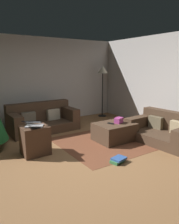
% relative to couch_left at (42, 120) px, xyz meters
% --- Properties ---
extents(ground_plane, '(6.40, 6.40, 0.00)m').
position_rel_couch_left_xyz_m(ground_plane, '(-0.16, -2.25, -0.29)').
color(ground_plane, brown).
extents(rear_partition, '(6.40, 0.12, 2.60)m').
position_rel_couch_left_xyz_m(rear_partition, '(-0.16, 0.89, 1.01)').
color(rear_partition, '#BCB7B2').
rests_on(rear_partition, ground_plane).
extents(couch_left, '(1.83, 0.95, 0.76)m').
position_rel_couch_left_xyz_m(couch_left, '(0.00, 0.00, 0.00)').
color(couch_left, '#473323').
rests_on(couch_left, ground_plane).
extents(couch_right, '(1.08, 1.58, 0.68)m').
position_rel_couch_left_xyz_m(couch_right, '(2.09, -2.43, -0.03)').
color(couch_right, '#473323').
rests_on(couch_right, ground_plane).
extents(ottoman, '(0.90, 0.71, 0.42)m').
position_rel_couch_left_xyz_m(ottoman, '(1.13, -1.76, -0.08)').
color(ottoman, '#473323').
rests_on(ottoman, ground_plane).
extents(gift_box, '(0.25, 0.21, 0.13)m').
position_rel_couch_left_xyz_m(gift_box, '(1.23, -1.78, 0.20)').
color(gift_box, '#B23F8C').
rests_on(gift_box, ottoman).
extents(tv_remote, '(0.10, 0.17, 0.02)m').
position_rel_couch_left_xyz_m(tv_remote, '(1.02, -1.75, 0.14)').
color(tv_remote, black).
rests_on(tv_remote, ottoman).
extents(side_table, '(0.52, 0.44, 0.58)m').
position_rel_couch_left_xyz_m(side_table, '(-0.73, -1.53, 0.00)').
color(side_table, '#4C3323').
rests_on(side_table, ground_plane).
extents(laptop, '(0.49, 0.52, 0.18)m').
position_rel_couch_left_xyz_m(laptop, '(-0.77, -1.58, 0.35)').
color(laptop, silver).
rests_on(laptop, side_table).
extents(book_stack, '(0.33, 0.26, 0.09)m').
position_rel_couch_left_xyz_m(book_stack, '(0.41, -2.73, -0.24)').
color(book_stack, '#387A47').
rests_on(book_stack, ground_plane).
extents(corner_lamp, '(0.36, 0.36, 1.74)m').
position_rel_couch_left_xyz_m(corner_lamp, '(2.40, 0.45, 1.20)').
color(corner_lamp, black).
rests_on(corner_lamp, ground_plane).
extents(area_rug, '(2.60, 2.00, 0.01)m').
position_rel_couch_left_xyz_m(area_rug, '(1.13, -1.76, -0.29)').
color(area_rug, brown).
rests_on(area_rug, ground_plane).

